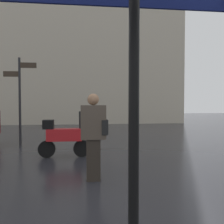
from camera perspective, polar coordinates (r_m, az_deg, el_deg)
pedestrian_with_bag at (r=4.74m, az=-4.08°, el=-4.43°), size 0.51×0.24×1.64m
parked_scooter at (r=6.90m, az=-11.13°, el=-5.53°), size 1.39×0.32×1.23m
street_signpost at (r=9.04m, az=-20.17°, el=4.15°), size 1.08×0.08×2.98m
building_block at (r=19.61m, az=-6.76°, el=21.69°), size 14.18×3.12×16.05m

